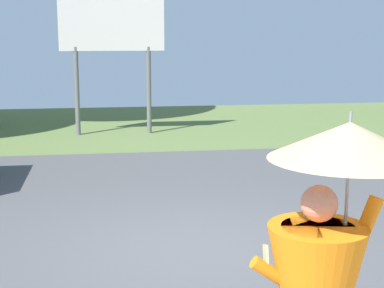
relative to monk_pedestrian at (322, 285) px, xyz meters
name	(u,v)px	position (x,y,z in m)	size (l,w,h in m)	color
ground_plane	(170,190)	(-0.20, 6.51, -1.13)	(40.00, 22.00, 0.20)	#4C4C4F
monk_pedestrian	(322,285)	(0.00, 0.00, 0.00)	(1.05, 0.95, 2.13)	orange
roadside_billboard	(112,32)	(-1.03, 12.06, 1.47)	(2.60, 0.12, 3.50)	slate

